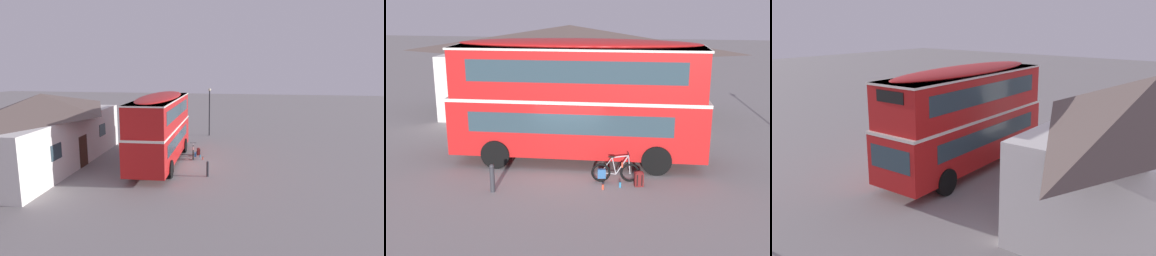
% 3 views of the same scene
% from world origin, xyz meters
% --- Properties ---
extents(ground_plane, '(120.00, 120.00, 0.00)m').
position_xyz_m(ground_plane, '(0.00, 0.00, 0.00)').
color(ground_plane, gray).
extents(double_decker_bus, '(9.81, 2.96, 4.79)m').
position_xyz_m(double_decker_bus, '(0.16, 1.04, 2.64)').
color(double_decker_bus, black).
rests_on(double_decker_bus, ground).
extents(touring_bicycle, '(1.69, 0.63, 1.03)m').
position_xyz_m(touring_bicycle, '(1.74, -0.96, 0.37)').
color(touring_bicycle, black).
rests_on(touring_bicycle, ground).
extents(backpack_on_ground, '(0.34, 0.31, 0.55)m').
position_xyz_m(backpack_on_ground, '(2.62, -1.20, 0.28)').
color(backpack_on_ground, maroon).
rests_on(backpack_on_ground, ground).
extents(water_bottle_red_squeeze, '(0.08, 0.08, 0.21)m').
position_xyz_m(water_bottle_red_squeeze, '(1.44, -1.70, 0.10)').
color(water_bottle_red_squeeze, '#D84C33').
rests_on(water_bottle_red_squeeze, ground).
extents(water_bottle_blue_sports, '(0.07, 0.07, 0.21)m').
position_xyz_m(water_bottle_blue_sports, '(2.00, -1.42, 0.10)').
color(water_bottle_blue_sports, '#338CBF').
rests_on(water_bottle_blue_sports, ground).
extents(pub_building, '(13.80, 6.42, 4.86)m').
position_xyz_m(pub_building, '(-1.57, 8.73, 2.48)').
color(pub_building, silver).
rests_on(pub_building, ground).
extents(street_lamp, '(0.28, 0.28, 4.59)m').
position_xyz_m(street_lamp, '(9.88, -1.20, 2.84)').
color(street_lamp, black).
rests_on(street_lamp, ground).
extents(kerb_bollard, '(0.16, 0.16, 0.97)m').
position_xyz_m(kerb_bollard, '(-2.17, -2.48, 0.50)').
color(kerb_bollard, '#333338').
rests_on(kerb_bollard, ground).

